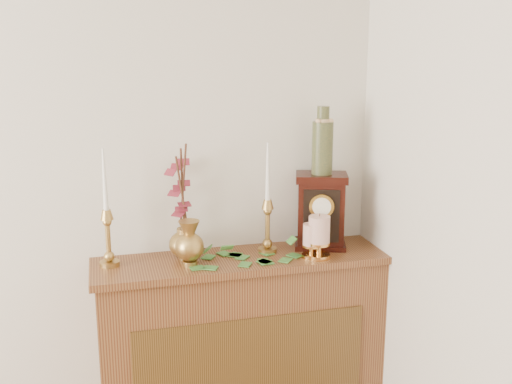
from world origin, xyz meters
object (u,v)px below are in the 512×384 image
object	(u,v)px
mantel_clock	(321,212)
ceramic_vase	(322,144)
candlestick_center	(268,217)
candlestick_left	(108,229)
bud_vase	(190,244)
ginger_jar	(181,205)

from	to	relation	value
mantel_clock	ceramic_vase	xyz separation A→B (m)	(0.00, 0.00, 0.29)
candlestick_center	ceramic_vase	bearing A→B (deg)	3.38
candlestick_left	mantel_clock	bearing A→B (deg)	0.51
bud_vase	ceramic_vase	bearing A→B (deg)	8.85
candlestick_center	ginger_jar	size ratio (longest dim) A/B	0.97
ginger_jar	mantel_clock	size ratio (longest dim) A/B	1.49
bud_vase	ceramic_vase	xyz separation A→B (m)	(0.59, 0.09, 0.36)
bud_vase	mantel_clock	bearing A→B (deg)	8.59
mantel_clock	candlestick_left	bearing A→B (deg)	-161.01
ceramic_vase	ginger_jar	bearing A→B (deg)	176.85
bud_vase	ginger_jar	bearing A→B (deg)	96.60
candlestick_center	mantel_clock	world-z (taller)	candlestick_center
ceramic_vase	bud_vase	bearing A→B (deg)	-171.15
candlestick_left	ceramic_vase	distance (m)	0.95
mantel_clock	ceramic_vase	distance (m)	0.29
candlestick_center	ceramic_vase	world-z (taller)	ceramic_vase
candlestick_center	mantel_clock	xyz separation A→B (m)	(0.24, 0.01, 0.01)
bud_vase	ceramic_vase	distance (m)	0.70
bud_vase	mantel_clock	xyz separation A→B (m)	(0.59, 0.09, 0.07)
ginger_jar	mantel_clock	distance (m)	0.60
ginger_jar	candlestick_left	bearing A→B (deg)	-171.59
ginger_jar	mantel_clock	bearing A→B (deg)	-3.43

